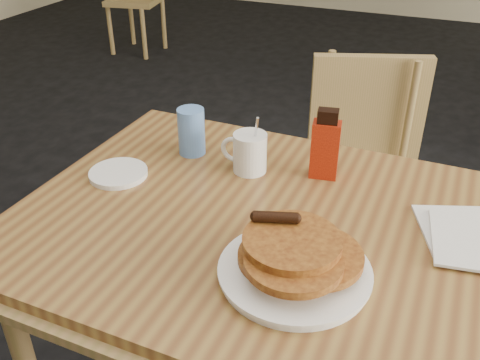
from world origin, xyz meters
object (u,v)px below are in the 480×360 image
at_px(main_table, 296,244).
at_px(pancake_plate, 295,262).
at_px(blue_tumbler, 191,131).
at_px(chair_main_far, 356,163).
at_px(syrup_bottle, 325,146).
at_px(coffee_mug, 249,152).

relative_size(main_table, pancake_plate, 4.46).
bearing_deg(pancake_plate, blue_tumbler, 137.76).
distance_m(chair_main_far, syrup_bottle, 0.64).
bearing_deg(pancake_plate, syrup_bottle, 97.42).
bearing_deg(pancake_plate, main_table, 105.73).
height_order(pancake_plate, syrup_bottle, syrup_bottle).
height_order(pancake_plate, blue_tumbler, blue_tumbler).
bearing_deg(chair_main_far, syrup_bottle, -108.27).
relative_size(main_table, chair_main_far, 1.41).
xyz_separation_m(main_table, syrup_bottle, (-0.01, 0.21, 0.12)).
relative_size(chair_main_far, syrup_bottle, 5.15).
bearing_deg(coffee_mug, chair_main_far, 68.53).
distance_m(main_table, chair_main_far, 0.79).
bearing_deg(main_table, syrup_bottle, 91.73).
bearing_deg(blue_tumbler, chair_main_far, 60.80).
xyz_separation_m(chair_main_far, pancake_plate, (0.06, -0.90, 0.28)).
height_order(main_table, pancake_plate, pancake_plate).
bearing_deg(coffee_mug, pancake_plate, -62.64).
bearing_deg(coffee_mug, main_table, -51.66).
relative_size(syrup_bottle, blue_tumbler, 1.42).
xyz_separation_m(chair_main_far, coffee_mug, (-0.15, -0.59, 0.30)).
distance_m(pancake_plate, coffee_mug, 0.38).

